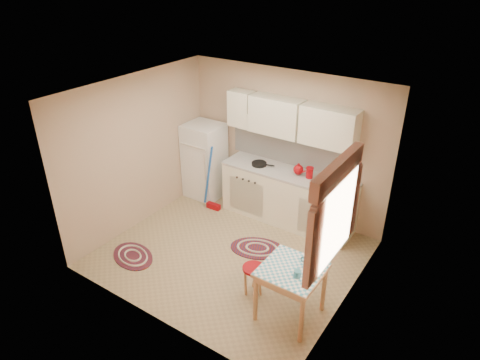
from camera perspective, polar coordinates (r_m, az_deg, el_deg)
name	(u,v)px	position (r m, az deg, el deg)	size (l,w,h in m)	color
room_shell	(249,155)	(5.90, 1.26, 3.33)	(3.64, 3.60, 2.52)	tan
fridge	(205,161)	(7.88, -4.74, 2.59)	(0.65, 0.60, 1.40)	white
broom	(213,179)	(7.43, -3.67, 0.14)	(0.28, 0.12, 1.20)	blue
base_cabinets	(287,198)	(7.21, 6.32, -2.35)	(2.25, 0.60, 0.88)	white
countertop	(289,173)	(6.99, 6.51, 0.92)	(2.27, 0.62, 0.04)	#B4B0AB
frying_pan	(259,164)	(7.16, 2.57, 2.17)	(0.25, 0.25, 0.05)	black
red_kettle	(298,170)	(6.88, 7.78, 1.39)	(0.18, 0.16, 0.18)	#95050B
red_canister	(310,173)	(6.81, 9.26, 0.89)	(0.11, 0.11, 0.16)	#95050B
table	(290,292)	(5.47, 6.72, -14.65)	(0.72, 0.72, 0.72)	tan
stool	(253,280)	(5.84, 1.79, -13.14)	(0.30, 0.30, 0.42)	#95050B
coffee_pot	(309,260)	(5.19, 9.14, -10.45)	(0.13, 0.11, 0.26)	#2A6980
mug	(297,274)	(5.09, 7.65, -12.34)	(0.09, 0.09, 0.10)	#2A6980
rug_center	(257,248)	(6.72, 2.31, -9.08)	(0.84, 0.56, 0.02)	maroon
rug_left	(133,256)	(6.76, -14.09, -9.80)	(0.78, 0.52, 0.02)	maroon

